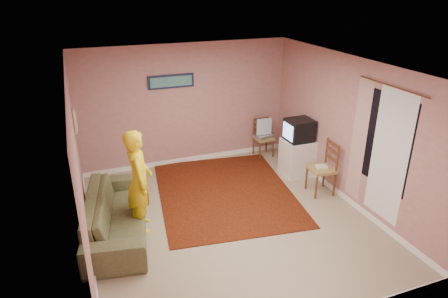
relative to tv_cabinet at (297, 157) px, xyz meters
name	(u,v)px	position (x,y,z in m)	size (l,w,h in m)	color
ground	(229,219)	(-1.95, -1.11, -0.38)	(5.00, 5.00, 0.00)	gray
wall_back	(186,106)	(-1.95, 1.39, 0.92)	(4.50, 0.02, 2.60)	#B4767A
wall_front	(317,237)	(-1.95, -3.61, 0.92)	(4.50, 0.02, 2.60)	#B4767A
wall_left	(79,171)	(-4.20, -1.11, 0.92)	(0.02, 5.00, 2.60)	#B4767A
wall_right	(348,131)	(0.30, -1.11, 0.92)	(0.02, 5.00, 2.60)	#B4767A
ceiling	(230,66)	(-1.95, -1.11, 2.22)	(4.50, 5.00, 0.02)	silver
baseboard_back	(188,159)	(-1.95, 1.38, -0.33)	(4.50, 0.02, 0.10)	white
baseboard_left	(91,245)	(-4.19, -1.11, -0.33)	(0.02, 5.00, 0.10)	white
baseboard_right	(339,193)	(0.29, -1.11, -0.33)	(0.02, 5.00, 0.10)	white
window	(385,141)	(0.29, -2.01, 1.07)	(0.01, 1.10, 1.50)	black
curtain_sheer	(389,157)	(0.28, -2.16, 0.87)	(0.01, 0.75, 2.10)	white
curtain_floral	(359,141)	(0.27, -1.46, 0.87)	(0.01, 0.35, 2.10)	beige
curtain_rod	(392,86)	(0.25, -2.01, 1.94)	(0.02, 0.02, 1.40)	brown
picture_back	(171,81)	(-2.25, 1.36, 1.47)	(0.95, 0.04, 0.28)	#131735
picture_left	(75,119)	(-4.17, 0.49, 1.17)	(0.04, 0.38, 0.42)	beige
area_rug	(225,192)	(-1.68, -0.23, -0.37)	(2.46, 3.08, 0.02)	black
tv_cabinet	(297,157)	(0.00, 0.00, 0.00)	(0.59, 0.54, 0.75)	silver
crt_tv	(299,130)	(-0.01, 0.00, 0.60)	(0.53, 0.47, 0.44)	black
chair_a	(264,134)	(-0.24, 1.09, 0.16)	(0.41, 0.39, 0.48)	#A67B51
dvd_player	(264,136)	(-0.24, 1.09, 0.11)	(0.39, 0.28, 0.07)	#A4A5A9
blue_throw	(264,127)	(-0.24, 1.09, 0.33)	(0.35, 0.04, 0.37)	#93CBF0
chair_b	(322,163)	(0.01, -0.86, 0.25)	(0.48, 0.50, 0.55)	#A67B51
game_console	(322,167)	(0.01, -0.86, 0.17)	(0.20, 0.15, 0.04)	white
sofa	(117,214)	(-3.75, -0.81, -0.04)	(2.29, 0.89, 0.67)	brown
person	(139,181)	(-3.35, -0.82, 0.47)	(0.62, 0.41, 1.70)	yellow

